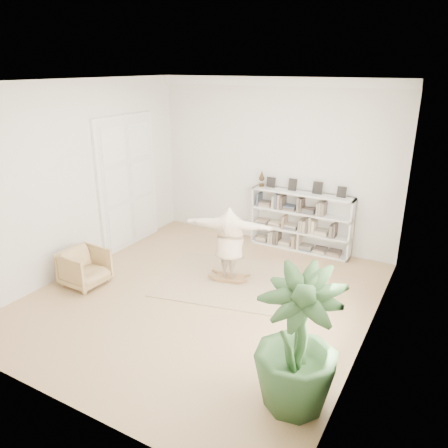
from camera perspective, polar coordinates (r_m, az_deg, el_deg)
name	(u,v)px	position (r m, az deg, el deg)	size (l,w,h in m)	color
floor	(203,297)	(7.77, -2.76, -9.44)	(6.00, 6.00, 0.00)	tan
room_shell	(276,81)	(9.38, 6.86, 18.02)	(6.00, 6.00, 6.00)	silver
doors	(128,183)	(9.75, -12.45, 5.20)	(0.09, 1.78, 2.92)	white
bookshelf	(301,222)	(9.55, 9.98, 0.26)	(2.20, 0.35, 1.64)	silver
armchair	(85,268)	(8.41, -17.72, -5.44)	(0.72, 0.74, 0.68)	tan
rug	(229,280)	(8.28, 0.69, -7.35)	(2.50, 2.00, 0.02)	tan
rocker_board	(229,277)	(8.26, 0.69, -6.99)	(0.57, 0.42, 0.11)	olive
person	(229,241)	(7.95, 0.72, -2.22)	(1.67, 0.45, 1.36)	beige
houseplant	(297,341)	(5.19, 9.55, -14.84)	(0.99, 0.99, 1.77)	#2F5329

